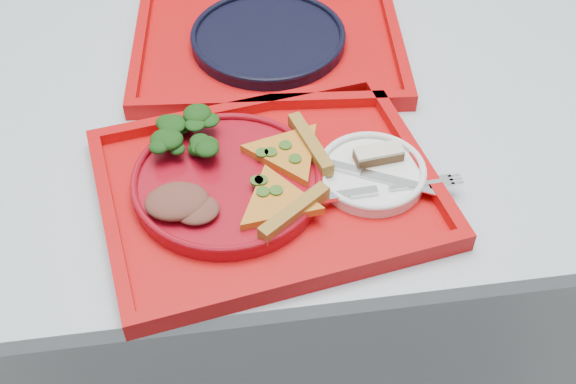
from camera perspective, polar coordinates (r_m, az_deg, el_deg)
The scene contains 14 objects.
ground at distance 1.74m, azimuth -0.15°, elevation -11.88°, with size 10.00×10.00×0.00m, color gray.
table at distance 1.21m, azimuth -0.22°, elevation 4.91°, with size 1.60×0.80×0.75m.
tray_main at distance 1.00m, azimuth -1.57°, elevation 0.03°, with size 0.45×0.35×0.01m, color #BB090A.
tray_far at distance 1.26m, azimuth -1.56°, elevation 11.46°, with size 0.45×0.35×0.01m, color #BB090A.
dinner_plate at distance 0.99m, azimuth -4.81°, elevation 0.71°, with size 0.26×0.26×0.02m, color maroon.
side_plate at distance 1.01m, azimuth 6.60°, elevation 1.38°, with size 0.15×0.15×0.01m, color white.
navy_plate at distance 1.25m, azimuth -1.58°, elevation 11.98°, with size 0.26×0.26×0.02m, color black.
pizza_slice_a at distance 0.94m, azimuth -0.90°, elevation -0.58°, with size 0.13×0.11×0.02m, color gold, non-canonical shape.
pizza_slice_b at distance 1.01m, azimuth 0.01°, elevation 3.30°, with size 0.14×0.12×0.02m, color gold, non-canonical shape.
salad_heap at distance 1.02m, azimuth -8.02°, elevation 4.58°, with size 0.10×0.09×0.05m, color black.
meat_portion at distance 0.95m, azimuth -8.78°, elevation -0.73°, with size 0.08×0.07×0.03m, color brown.
dessert_bar at distance 1.02m, azimuth 7.16°, elevation 2.99°, with size 0.07×0.03×0.02m.
knife at distance 1.00m, azimuth 6.61°, elevation 1.40°, with size 0.18×0.02×0.01m, color silver.
fork at distance 0.98m, azimuth 7.89°, elevation 0.26°, with size 0.18×0.02×0.01m, color silver.
Camera 1 is at (-0.12, -0.89, 1.49)m, focal length 45.00 mm.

